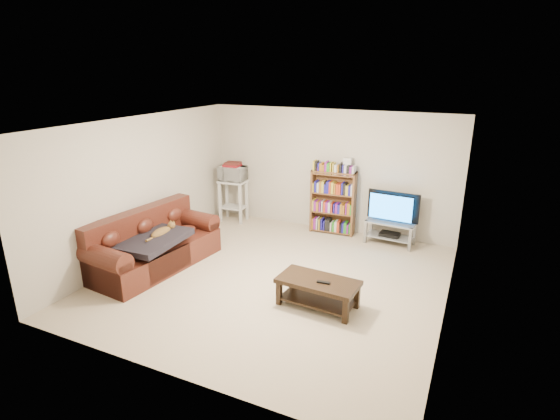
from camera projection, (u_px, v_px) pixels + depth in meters
The scene contains 19 objects.
floor at pixel (275, 279), 6.83m from camera, with size 5.00×5.00×0.00m, color beige.
ceiling at pixel (274, 124), 6.08m from camera, with size 5.00×5.00×0.00m, color white.
wall_back at pixel (329, 171), 8.61m from camera, with size 5.00×5.00×0.00m, color beige.
wall_front at pixel (166, 275), 4.30m from camera, with size 5.00×5.00×0.00m, color beige.
wall_left at pixel (143, 187), 7.45m from camera, with size 5.00×5.00×0.00m, color beige.
wall_right at pixel (455, 231), 5.46m from camera, with size 5.00×5.00×0.00m, color beige.
sofa at pixel (152, 247), 7.18m from camera, with size 1.17×2.27×0.93m.
blanket at pixel (152, 240), 6.90m from camera, with size 0.84×1.09×0.10m, color black.
cat at pixel (161, 233), 7.05m from camera, with size 0.24×0.60×0.18m, color brown, non-canonical shape.
coffee_table at pixel (318, 288), 5.97m from camera, with size 1.14×0.63×0.40m.
remote at pixel (324, 282), 5.84m from camera, with size 0.18×0.05×0.02m, color black.
tv_stand at pixel (390, 229), 8.08m from camera, with size 0.91×0.46×0.44m.
television at pixel (392, 207), 7.95m from camera, with size 0.95×0.13×0.55m, color black.
dvd_player at pixel (390, 234), 8.12m from camera, with size 0.35×0.25×0.06m, color black.
bookshelf at pixel (333, 201), 8.54m from camera, with size 0.88×0.31×1.26m.
shelf_clutter at pixel (340, 166), 8.30m from camera, with size 0.64×0.22×0.28m.
microwave_stand at pixel (233, 195), 9.25m from camera, with size 0.58×0.44×0.88m.
microwave at pixel (233, 173), 9.11m from camera, with size 0.55×0.37×0.30m, color silver.
game_boxes at pixel (232, 165), 9.05m from camera, with size 0.32×0.28×0.05m, color maroon.
Camera 1 is at (2.66, -5.55, 3.16)m, focal length 28.00 mm.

